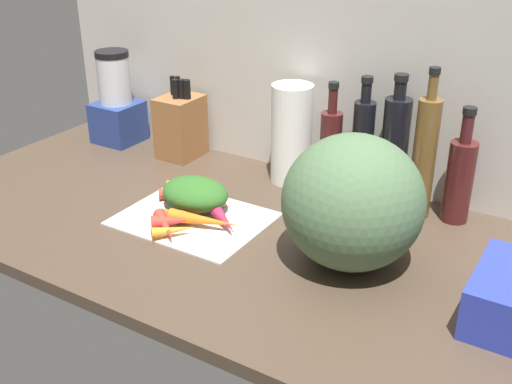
# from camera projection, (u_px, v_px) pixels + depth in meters

# --- Properties ---
(ground_plane) EXTENTS (1.70, 0.80, 0.03)m
(ground_plane) POSITION_uv_depth(u_px,v_px,m) (239.00, 232.00, 1.48)
(ground_plane) COLOR #47382B
(wall_back) EXTENTS (1.70, 0.03, 0.60)m
(wall_back) POSITION_uv_depth(u_px,v_px,m) (317.00, 66.00, 1.64)
(wall_back) COLOR #BCB7AD
(wall_back) RESTS_ON ground_plane
(cutting_board) EXTENTS (0.35, 0.27, 0.01)m
(cutting_board) POSITION_uv_depth(u_px,v_px,m) (193.00, 218.00, 1.50)
(cutting_board) COLOR beige
(cutting_board) RESTS_ON ground_plane
(carrot_0) EXTENTS (0.13, 0.15, 0.02)m
(carrot_0) POSITION_uv_depth(u_px,v_px,m) (199.00, 211.00, 1.50)
(carrot_0) COLOR red
(carrot_0) RESTS_ON cutting_board
(carrot_1) EXTENTS (0.14, 0.10, 0.03)m
(carrot_1) POSITION_uv_depth(u_px,v_px,m) (194.00, 187.00, 1.62)
(carrot_1) COLOR orange
(carrot_1) RESTS_ON cutting_board
(carrot_2) EXTENTS (0.13, 0.13, 0.03)m
(carrot_2) POSITION_uv_depth(u_px,v_px,m) (185.00, 198.00, 1.56)
(carrot_2) COLOR orange
(carrot_2) RESTS_ON cutting_board
(carrot_3) EXTENTS (0.12, 0.11, 0.03)m
(carrot_3) POSITION_uv_depth(u_px,v_px,m) (185.00, 192.00, 1.59)
(carrot_3) COLOR red
(carrot_3) RESTS_ON cutting_board
(carrot_4) EXTENTS (0.18, 0.08, 0.04)m
(carrot_4) POSITION_uv_depth(u_px,v_px,m) (205.00, 220.00, 1.45)
(carrot_4) COLOR orange
(carrot_4) RESTS_ON cutting_board
(carrot_5) EXTENTS (0.12, 0.10, 0.03)m
(carrot_5) POSITION_uv_depth(u_px,v_px,m) (166.00, 226.00, 1.43)
(carrot_5) COLOR red
(carrot_5) RESTS_ON cutting_board
(carrot_6) EXTENTS (0.10, 0.10, 0.03)m
(carrot_6) POSITION_uv_depth(u_px,v_px,m) (174.00, 221.00, 1.44)
(carrot_6) COLOR red
(carrot_6) RESTS_ON cutting_board
(carrot_7) EXTENTS (0.11, 0.09, 0.03)m
(carrot_7) POSITION_uv_depth(u_px,v_px,m) (224.00, 220.00, 1.45)
(carrot_7) COLOR #B2264C
(carrot_7) RESTS_ON cutting_board
(carrot_8) EXTENTS (0.09, 0.09, 0.03)m
(carrot_8) POSITION_uv_depth(u_px,v_px,m) (174.00, 230.00, 1.41)
(carrot_8) COLOR orange
(carrot_8) RESTS_ON cutting_board
(carrot_9) EXTENTS (0.14, 0.06, 0.02)m
(carrot_9) POSITION_uv_depth(u_px,v_px,m) (189.00, 216.00, 1.48)
(carrot_9) COLOR orange
(carrot_9) RESTS_ON cutting_board
(carrot_greens_pile) EXTENTS (0.17, 0.13, 0.07)m
(carrot_greens_pile) POSITION_uv_depth(u_px,v_px,m) (195.00, 193.00, 1.53)
(carrot_greens_pile) COLOR #2D6023
(carrot_greens_pile) RESTS_ON cutting_board
(winter_squash) EXTENTS (0.29, 0.29, 0.28)m
(winter_squash) POSITION_uv_depth(u_px,v_px,m) (353.00, 202.00, 1.27)
(winter_squash) COLOR #4C6B47
(winter_squash) RESTS_ON ground_plane
(knife_block) EXTENTS (0.11, 0.13, 0.24)m
(knife_block) POSITION_uv_depth(u_px,v_px,m) (181.00, 126.00, 1.83)
(knife_block) COLOR brown
(knife_block) RESTS_ON ground_plane
(blender_appliance) EXTENTS (0.13, 0.13, 0.29)m
(blender_appliance) POSITION_uv_depth(u_px,v_px,m) (116.00, 103.00, 1.93)
(blender_appliance) COLOR navy
(blender_appliance) RESTS_ON ground_plane
(paper_towel_roll) EXTENTS (0.11, 0.11, 0.27)m
(paper_towel_roll) POSITION_uv_depth(u_px,v_px,m) (291.00, 134.00, 1.65)
(paper_towel_roll) COLOR white
(paper_towel_roll) RESTS_ON ground_plane
(bottle_0) EXTENTS (0.06, 0.06, 0.29)m
(bottle_0) POSITION_uv_depth(u_px,v_px,m) (330.00, 149.00, 1.61)
(bottle_0) COLOR #471919
(bottle_0) RESTS_ON ground_plane
(bottle_1) EXTENTS (0.06, 0.06, 0.31)m
(bottle_1) POSITION_uv_depth(u_px,v_px,m) (362.00, 145.00, 1.59)
(bottle_1) COLOR black
(bottle_1) RESTS_ON ground_plane
(bottle_2) EXTENTS (0.07, 0.07, 0.33)m
(bottle_2) POSITION_uv_depth(u_px,v_px,m) (394.00, 148.00, 1.54)
(bottle_2) COLOR black
(bottle_2) RESTS_ON ground_plane
(bottle_3) EXTENTS (0.06, 0.06, 0.37)m
(bottle_3) POSITION_uv_depth(u_px,v_px,m) (424.00, 156.00, 1.46)
(bottle_3) COLOR brown
(bottle_3) RESTS_ON ground_plane
(bottle_4) EXTENTS (0.06, 0.06, 0.28)m
(bottle_4) POSITION_uv_depth(u_px,v_px,m) (460.00, 178.00, 1.46)
(bottle_4) COLOR #471919
(bottle_4) RESTS_ON ground_plane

